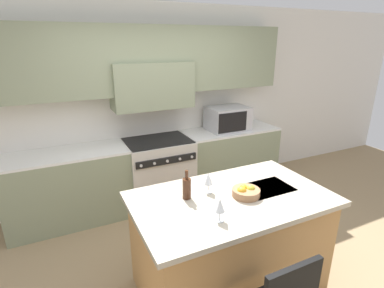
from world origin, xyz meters
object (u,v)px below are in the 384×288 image
wine_bottle (187,188)px  wine_glass_far (208,179)px  range_stove (159,171)px  microwave (228,119)px  wine_glass_near (220,206)px  fruit_bowl (246,192)px

wine_bottle → wine_glass_far: 0.22m
range_stove → wine_glass_far: wine_glass_far is taller
microwave → wine_glass_near: bearing=-123.4°
wine_glass_near → fruit_bowl: size_ratio=0.77×
range_stove → fruit_bowl: bearing=-84.9°
range_stove → fruit_bowl: 1.90m
microwave → wine_glass_near: size_ratio=3.24×
range_stove → microwave: size_ratio=1.55×
wine_glass_far → fruit_bowl: size_ratio=0.77×
wine_bottle → wine_glass_far: (0.21, 0.01, 0.03)m
wine_glass_far → fruit_bowl: 0.34m
microwave → fruit_bowl: bearing=-117.7°
range_stove → fruit_bowl: fruit_bowl is taller
range_stove → fruit_bowl: (0.16, -1.82, 0.52)m
fruit_bowl → wine_glass_near: bearing=-150.1°
wine_bottle → range_stove: bearing=79.1°
wine_bottle → fruit_bowl: size_ratio=1.08×
microwave → fruit_bowl: (-0.96, -1.84, -0.12)m
wine_glass_near → fruit_bowl: (0.40, 0.23, -0.09)m
range_stove → wine_glass_far: size_ratio=5.02×
fruit_bowl → wine_bottle: bearing=159.0°
range_stove → wine_bottle: 1.76m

